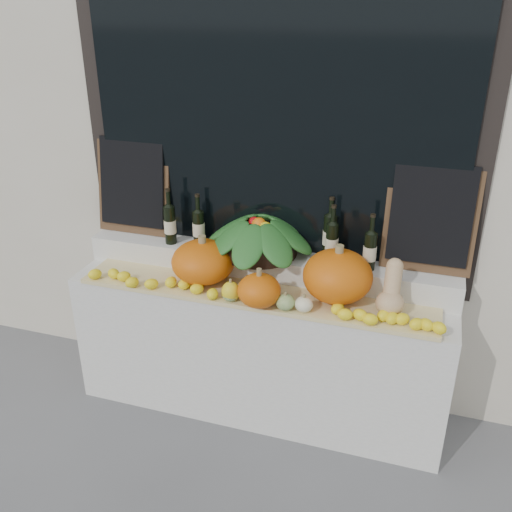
% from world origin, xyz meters
% --- Properties ---
extents(storefront_facade, '(7.00, 0.94, 4.50)m').
position_xyz_m(storefront_facade, '(0.00, 2.25, 2.25)').
color(storefront_facade, beige).
rests_on(storefront_facade, ground).
extents(display_sill, '(2.30, 0.55, 0.88)m').
position_xyz_m(display_sill, '(0.00, 1.52, 0.44)').
color(display_sill, silver).
rests_on(display_sill, ground).
extents(rear_tier, '(2.30, 0.25, 0.16)m').
position_xyz_m(rear_tier, '(0.00, 1.68, 0.96)').
color(rear_tier, silver).
rests_on(rear_tier, display_sill).
extents(straw_bedding, '(2.10, 0.32, 0.02)m').
position_xyz_m(straw_bedding, '(0.00, 1.40, 0.89)').
color(straw_bedding, tan).
rests_on(straw_bedding, display_sill).
extents(pumpkin_left, '(0.49, 0.49, 0.25)m').
position_xyz_m(pumpkin_left, '(-0.33, 1.46, 1.03)').
color(pumpkin_left, '#D55F0B').
rests_on(pumpkin_left, straw_bedding).
extents(pumpkin_right, '(0.44, 0.44, 0.30)m').
position_xyz_m(pumpkin_right, '(0.47, 1.47, 1.05)').
color(pumpkin_right, '#D55F0B').
rests_on(pumpkin_right, straw_bedding).
extents(pumpkin_center, '(0.27, 0.27, 0.19)m').
position_xyz_m(pumpkin_center, '(0.07, 1.28, 1.00)').
color(pumpkin_center, '#D55F0B').
rests_on(pumpkin_center, straw_bedding).
extents(butternut_squash, '(0.15, 0.21, 0.29)m').
position_xyz_m(butternut_squash, '(0.77, 1.42, 1.03)').
color(butternut_squash, tan).
rests_on(butternut_squash, straw_bedding).
extents(decorative_gourds, '(0.52, 0.12, 0.14)m').
position_xyz_m(decorative_gourds, '(0.07, 1.28, 0.95)').
color(decorative_gourds, '#2F691F').
rests_on(decorative_gourds, straw_bedding).
extents(lemon_heap, '(2.20, 0.16, 0.06)m').
position_xyz_m(lemon_heap, '(0.00, 1.29, 0.94)').
color(lemon_heap, yellow).
rests_on(lemon_heap, straw_bedding).
extents(produce_bowl, '(0.71, 0.71, 0.24)m').
position_xyz_m(produce_bowl, '(-0.05, 1.66, 1.15)').
color(produce_bowl, black).
rests_on(produce_bowl, rear_tier).
extents(wine_bottle_far_left, '(0.08, 0.08, 0.36)m').
position_xyz_m(wine_bottle_far_left, '(-0.62, 1.63, 1.17)').
color(wine_bottle_far_left, black).
rests_on(wine_bottle_far_left, rear_tier).
extents(wine_bottle_near_left, '(0.08, 0.08, 0.33)m').
position_xyz_m(wine_bottle_near_left, '(-0.45, 1.68, 1.15)').
color(wine_bottle_near_left, black).
rests_on(wine_bottle_near_left, rear_tier).
extents(wine_bottle_tall, '(0.08, 0.08, 0.37)m').
position_xyz_m(wine_bottle_tall, '(0.36, 1.75, 1.17)').
color(wine_bottle_tall, black).
rests_on(wine_bottle_tall, rear_tier).
extents(wine_bottle_near_right, '(0.08, 0.08, 0.35)m').
position_xyz_m(wine_bottle_near_right, '(0.39, 1.67, 1.17)').
color(wine_bottle_near_right, black).
rests_on(wine_bottle_near_right, rear_tier).
extents(wine_bottle_far_right, '(0.08, 0.08, 0.34)m').
position_xyz_m(wine_bottle_far_right, '(0.62, 1.64, 1.16)').
color(wine_bottle_far_right, black).
rests_on(wine_bottle_far_right, rear_tier).
extents(chalkboard_left, '(0.50, 0.12, 0.62)m').
position_xyz_m(chalkboard_left, '(-0.92, 1.74, 1.36)').
color(chalkboard_left, '#4C331E').
rests_on(chalkboard_left, rear_tier).
extents(chalkboard_right, '(0.50, 0.12, 0.62)m').
position_xyz_m(chalkboard_right, '(0.92, 1.74, 1.36)').
color(chalkboard_right, '#4C331E').
rests_on(chalkboard_right, rear_tier).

